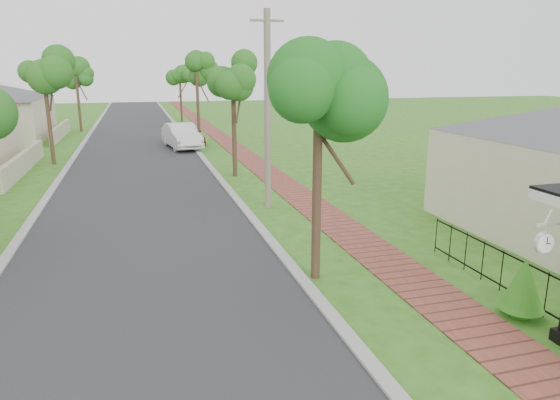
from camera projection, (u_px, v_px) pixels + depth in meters
name	position (u px, v px, depth m)	size (l,w,h in m)	color
ground	(323.00, 352.00, 9.08)	(160.00, 160.00, 0.00)	#316417
road	(139.00, 166.00, 26.89)	(7.00, 120.00, 0.02)	#28282B
kerb_right	(206.00, 163.00, 27.86)	(0.30, 120.00, 0.10)	#9E9E99
kerb_left	(66.00, 170.00, 25.91)	(0.30, 120.00, 0.10)	#9E9E99
sidewalk	(252.00, 161.00, 28.56)	(1.50, 120.00, 0.03)	brown
picket_fence	(546.00, 293.00, 10.26)	(0.03, 8.02, 1.00)	black
street_trees	(135.00, 78.00, 32.15)	(10.70, 37.65, 5.89)	#382619
parked_car_red	(187.00, 134.00, 34.59)	(1.73, 4.31, 1.47)	maroon
parked_car_white	(182.00, 136.00, 32.92)	(1.72, 4.92, 1.62)	white
near_tree	(318.00, 108.00, 11.36)	(2.03, 2.03, 5.21)	#382619
utility_pole	(268.00, 111.00, 17.91)	(1.20, 0.24, 7.06)	slate
station_clock	(545.00, 241.00, 9.12)	(0.69, 0.13, 0.59)	silver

